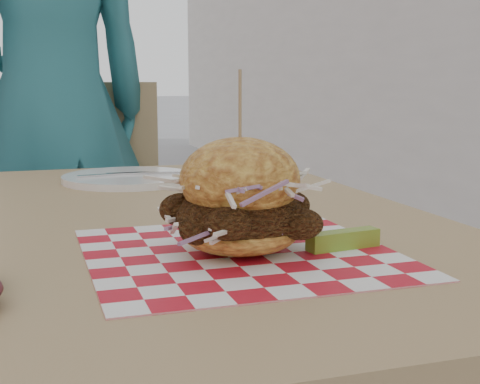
% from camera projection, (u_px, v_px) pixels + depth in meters
% --- Properties ---
extents(diner, '(0.74, 0.59, 1.76)m').
position_uv_depth(diner, '(52.00, 107.00, 1.90)').
color(diner, '#296E77').
rests_on(diner, ground).
extents(patio_table, '(0.80, 1.20, 0.75)m').
position_uv_depth(patio_table, '(165.00, 264.00, 1.04)').
color(patio_table, tan).
rests_on(patio_table, ground).
extents(patio_chair, '(0.49, 0.50, 0.95)m').
position_uv_depth(patio_chair, '(103.00, 212.00, 2.06)').
color(patio_chair, tan).
rests_on(patio_chair, ground).
extents(paper_liner, '(0.36, 0.36, 0.00)m').
position_uv_depth(paper_liner, '(240.00, 253.00, 0.80)').
color(paper_liner, red).
rests_on(paper_liner, patio_table).
extents(sandwich, '(0.19, 0.19, 0.22)m').
position_uv_depth(sandwich, '(240.00, 203.00, 0.79)').
color(sandwich, gold).
rests_on(sandwich, paper_liner).
extents(pickle_spear, '(0.10, 0.04, 0.02)m').
position_uv_depth(pickle_spear, '(343.00, 240.00, 0.82)').
color(pickle_spear, olive).
rests_on(pickle_spear, paper_liner).
extents(place_setting, '(0.27, 0.27, 0.02)m').
position_uv_depth(place_setting, '(129.00, 178.00, 1.37)').
color(place_setting, white).
rests_on(place_setting, patio_table).
extents(kraft_tray, '(0.15, 0.12, 0.06)m').
position_uv_depth(kraft_tray, '(230.00, 168.00, 1.41)').
color(kraft_tray, brown).
rests_on(kraft_tray, patio_table).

